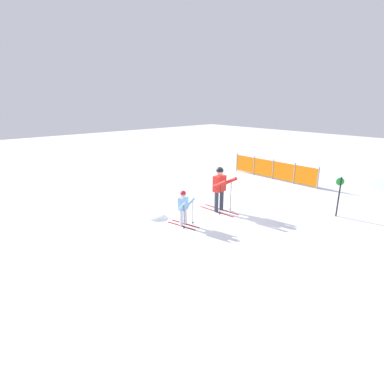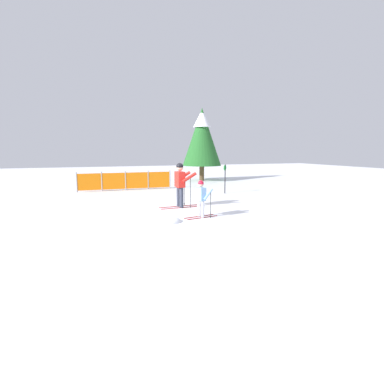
# 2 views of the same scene
# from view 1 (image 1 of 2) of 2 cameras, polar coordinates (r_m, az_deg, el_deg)

# --- Properties ---
(ground_plane) EXTENTS (60.00, 60.00, 0.00)m
(ground_plane) POSITION_cam_1_polar(r_m,az_deg,el_deg) (11.57, 5.78, -3.70)
(ground_plane) COLOR white
(skier_adult) EXTENTS (1.65, 0.76, 1.73)m
(skier_adult) POSITION_cam_1_polar(r_m,az_deg,el_deg) (11.29, 5.36, 1.31)
(skier_adult) COLOR maroon
(skier_adult) RESTS_ON ground_plane
(skier_child) EXTENTS (1.19, 0.58, 1.24)m
(skier_child) POSITION_cam_1_polar(r_m,az_deg,el_deg) (10.04, -1.61, -2.55)
(skier_child) COLOR maroon
(skier_child) RESTS_ON ground_plane
(safety_fence) EXTENTS (5.10, 0.12, 1.06)m
(safety_fence) POSITION_cam_1_polar(r_m,az_deg,el_deg) (16.66, 15.16, 4.20)
(safety_fence) COLOR gray
(safety_fence) RESTS_ON ground_plane
(trail_marker) EXTENTS (0.23, 0.19, 1.48)m
(trail_marker) POSITION_cam_1_polar(r_m,az_deg,el_deg) (12.00, 26.22, -0.08)
(trail_marker) COLOR black
(trail_marker) RESTS_ON ground_plane
(snow_mound) EXTENTS (0.83, 0.70, 0.33)m
(snow_mound) POSITION_cam_1_polar(r_m,az_deg,el_deg) (11.03, -6.82, -4.82)
(snow_mound) COLOR white
(snow_mound) RESTS_ON ground_plane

